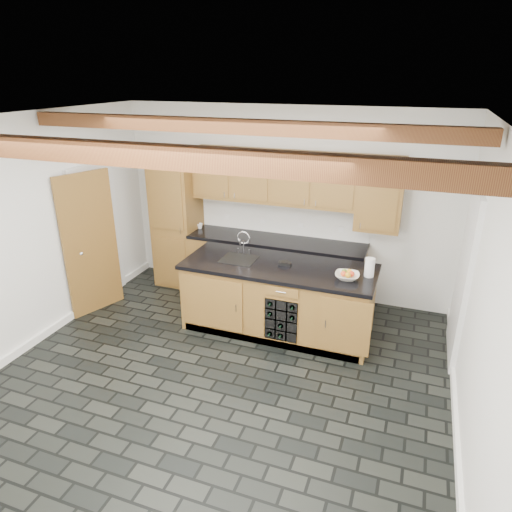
{
  "coord_description": "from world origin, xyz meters",
  "views": [
    {
      "loc": [
        1.85,
        -3.81,
        3.21
      ],
      "look_at": [
        0.17,
        0.8,
        1.23
      ],
      "focal_mm": 32.0,
      "sensor_mm": 36.0,
      "label": 1
    }
  ],
  "objects": [
    {
      "name": "ground",
      "position": [
        0.0,
        0.0,
        0.0
      ],
      "size": [
        5.0,
        5.0,
        0.0
      ],
      "primitive_type": "plane",
      "color": "black",
      "rests_on": "ground"
    },
    {
      "name": "room_shell",
      "position": [
        -0.09,
        0.53,
        1.53
      ],
      "size": [
        5.01,
        5.0,
        5.0
      ],
      "color": "white",
      "rests_on": "ground"
    },
    {
      "name": "back_cabinetry",
      "position": [
        -0.38,
        2.24,
        0.98
      ],
      "size": [
        3.65,
        0.62,
        2.2
      ],
      "color": "olive",
      "rests_on": "ground"
    },
    {
      "name": "island",
      "position": [
        0.31,
        1.28,
        0.46
      ],
      "size": [
        2.48,
        0.96,
        0.93
      ],
      "color": "olive",
      "rests_on": "ground"
    },
    {
      "name": "faucet",
      "position": [
        -0.25,
        1.33,
        0.96
      ],
      "size": [
        0.45,
        0.4,
        0.34
      ],
      "color": "black",
      "rests_on": "island"
    },
    {
      "name": "kitchen_scale",
      "position": [
        0.37,
        1.33,
        0.95
      ],
      "size": [
        0.16,
        0.11,
        0.05
      ],
      "rotation": [
        0.0,
        0.0,
        0.02
      ],
      "color": "black",
      "rests_on": "island"
    },
    {
      "name": "fruit_bowl",
      "position": [
        1.19,
        1.18,
        0.97
      ],
      "size": [
        0.31,
        0.31,
        0.07
      ],
      "primitive_type": "imported",
      "rotation": [
        0.0,
        0.0,
        0.1
      ],
      "color": "silver",
      "rests_on": "island"
    },
    {
      "name": "fruit_cluster",
      "position": [
        1.19,
        1.18,
        1.0
      ],
      "size": [
        0.16,
        0.17,
        0.07
      ],
      "color": "red",
      "rests_on": "fruit_bowl"
    },
    {
      "name": "paper_towel",
      "position": [
        1.42,
        1.34,
        1.05
      ],
      "size": [
        0.12,
        0.12,
        0.23
      ],
      "primitive_type": "cylinder",
      "color": "white",
      "rests_on": "island"
    },
    {
      "name": "mug",
      "position": [
        -1.3,
        2.27,
        0.97
      ],
      "size": [
        0.09,
        0.09,
        0.08
      ],
      "primitive_type": "imported",
      "rotation": [
        0.0,
        0.0,
        0.11
      ],
      "color": "white",
      "rests_on": "back_cabinetry"
    }
  ]
}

